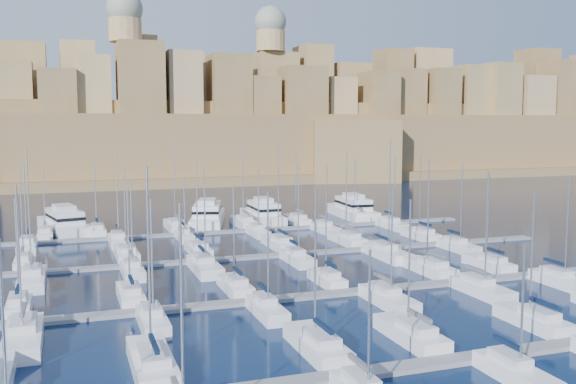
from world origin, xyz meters
name	(u,v)px	position (x,y,z in m)	size (l,w,h in m)	color
ground	(317,270)	(0.00, 0.00, 0.00)	(600.00, 600.00, 0.00)	black
pontoon_near	(471,358)	(0.00, -34.00, 0.20)	(84.00, 2.00, 0.40)	slate
pontoon_mid_near	(356,291)	(0.00, -12.00, 0.20)	(84.00, 2.00, 0.40)	slate
pontoon_mid_far	(292,254)	(0.00, 10.00, 0.20)	(84.00, 2.00, 0.40)	slate
pontoon_far	(250,230)	(0.00, 32.00, 0.20)	(84.00, 2.00, 0.40)	slate
sailboat_1	(152,363)	(-25.05, -28.03, 0.77)	(3.06, 10.19, 16.42)	white
sailboat_2	(317,345)	(-11.32, -28.35, 0.75)	(2.86, 9.53, 14.31)	white
sailboat_3	(411,334)	(-2.36, -28.46, 0.74)	(2.80, 9.32, 13.01)	white
sailboat_4	(533,320)	(10.68, -28.73, 0.73)	(2.63, 8.76, 13.24)	white
sailboat_9	(515,373)	(0.56, -38.78, 0.70)	(2.33, 7.77, 10.87)	white
sailboat_12	(19,305)	(-35.88, -7.18, 0.72)	(2.35, 7.84, 12.04)	white
sailboat_13	(130,295)	(-24.68, -6.93, 0.73)	(2.51, 8.36, 12.59)	white
sailboat_14	(235,286)	(-12.90, -6.93, 0.73)	(2.50, 8.35, 12.62)	white
sailboat_15	(327,279)	(-1.61, -7.34, 0.71)	(2.26, 7.53, 11.28)	white
sailboat_16	(429,268)	(13.10, -6.34, 0.76)	(2.87, 9.55, 15.09)	white
sailboat_17	(489,264)	(21.92, -6.79, 0.73)	(2.59, 8.64, 12.85)	white
sailboat_18	(23,337)	(-34.90, -18.09, 0.76)	(3.13, 10.43, 14.49)	white
sailboat_19	(153,320)	(-23.58, -16.92, 0.73)	(2.41, 8.05, 12.75)	white
sailboat_20	(267,309)	(-12.21, -16.87, 0.73)	(2.38, 7.94, 12.95)	white
sailboat_21	(388,298)	(1.17, -17.50, 0.74)	(2.77, 9.23, 12.87)	white
sailboat_22	(482,289)	(13.05, -17.41, 0.75)	(2.71, 9.04, 14.36)	white
sailboat_23	(561,280)	(24.37, -17.28, 0.74)	(2.64, 8.79, 13.49)	white
sailboat_24	(23,262)	(-36.67, 14.65, 0.73)	(2.25, 7.49, 13.45)	white
sailboat_25	(126,253)	(-23.06, 15.86, 0.75)	(2.99, 9.96, 13.78)	white
sailboat_26	(198,249)	(-12.73, 15.36, 0.76)	(2.69, 8.95, 15.35)	white
sailboat_27	(280,243)	(0.13, 15.93, 0.77)	(3.03, 10.10, 16.62)	white
sailboat_28	(347,239)	(11.56, 15.70, 0.76)	(2.89, 9.63, 15.03)	white
sailboat_29	(421,235)	(24.87, 15.40, 0.75)	(2.71, 9.02, 14.42)	white
sailboat_30	(32,279)	(-35.14, 4.10, 0.77)	(3.01, 10.05, 16.77)	white
sailboat_31	(132,270)	(-23.31, 4.91, 0.73)	(2.52, 8.39, 12.66)	white
sailboat_32	(205,266)	(-14.19, 4.05, 0.75)	(3.05, 10.16, 13.79)	white
sailboat_33	(297,258)	(-1.00, 4.88, 0.74)	(2.54, 8.46, 14.05)	white
sailboat_34	(386,253)	(12.32, 3.90, 0.78)	(3.13, 10.44, 17.61)	white
sailboat_35	(458,246)	(25.03, 4.88, 0.74)	(2.53, 8.45, 13.56)	white
sailboat_36	(45,234)	(-34.46, 37.04, 0.72)	(2.49, 8.30, 12.37)	white
sailboat_37	(97,231)	(-26.12, 37.54, 0.74)	(2.79, 9.32, 13.59)	white
sailboat_38	(176,226)	(-12.33, 38.05, 0.77)	(3.11, 10.35, 16.28)	white
sailboat_39	(244,222)	(0.49, 38.08, 0.77)	(3.12, 10.41, 15.37)	white
sailboat_40	(297,220)	(10.88, 37.56, 0.75)	(2.81, 9.36, 14.75)	white
sailboat_41	(356,217)	(23.09, 37.06, 0.73)	(2.50, 8.33, 12.81)	white
sailboat_42	(27,246)	(-36.77, 26.59, 0.74)	(2.72, 9.05, 13.86)	white
sailboat_43	(118,240)	(-23.35, 26.63, 0.75)	(2.69, 8.96, 15.02)	white
sailboat_44	(184,236)	(-12.68, 27.39, 0.70)	(2.23, 7.43, 10.68)	white
sailboat_45	(258,232)	(-0.02, 27.25, 0.71)	(2.31, 7.71, 11.69)	white
sailboat_46	(325,228)	(12.31, 26.81, 0.72)	(2.58, 8.60, 12.25)	white
sailboat_47	(392,224)	(25.65, 26.70, 0.74)	(2.65, 8.82, 13.67)	white
motor_yacht_a	(64,223)	(-31.48, 42.32, 1.73)	(9.43, 19.11, 5.25)	white
motor_yacht_b	(208,215)	(-5.51, 42.51, 1.73)	(10.62, 19.56, 5.25)	white
motor_yacht_c	(263,214)	(5.20, 41.40, 1.73)	(5.15, 16.50, 5.25)	white
motor_yacht_d	(352,209)	(24.63, 41.98, 1.73)	(6.31, 17.93, 5.25)	white
fortified_city	(155,136)	(-0.19, 155.26, 14.74)	(460.00, 108.95, 59.52)	brown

